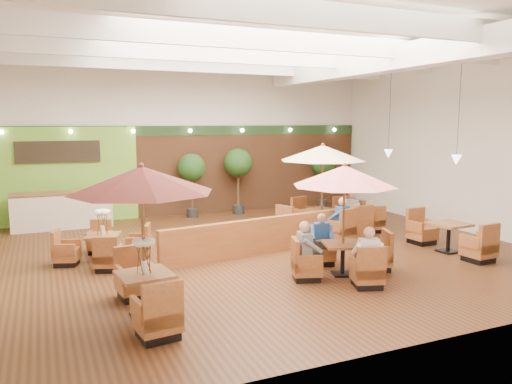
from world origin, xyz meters
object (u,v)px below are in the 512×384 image
table_5 (357,217)px  diner_3 (340,216)px  diner_4 (350,208)px  service_counter (62,210)px  table_3 (103,245)px  table_1 (344,199)px  table_2 (322,174)px  topiary_2 (323,166)px  diner_0 (368,251)px  topiary_1 (238,165)px  table_4 (448,238)px  diner_2 (307,245)px  booth_divider (279,233)px  topiary_0 (192,170)px  diner_1 (322,234)px  table_0 (142,201)px

table_5 → diner_3: bearing=-126.6°
diner_4 → diner_3: bearing=120.5°
service_counter → table_3: (0.74, -4.45, -0.17)m
table_1 → diner_3: table_1 is taller
diner_4 → table_2: bearing=75.5°
table_5 → topiary_2: topiary_2 is taller
table_5 → topiary_2: (0.92, 3.72, 1.31)m
table_3 → diner_3: size_ratio=2.82×
service_counter → table_5: (8.73, -3.52, -0.26)m
topiary_2 → table_2: bearing=-121.2°
diner_0 → topiary_2: bearing=84.0°
table_5 → diner_3: (-1.72, -1.65, 0.45)m
table_1 → topiary_1: (0.61, 7.87, 0.09)m
table_4 → diner_2: diner_2 is taller
booth_divider → diner_3: (1.92, 0.07, 0.31)m
table_3 → topiary_1: 7.21m
service_counter → diner_4: diner_4 is taller
booth_divider → table_3: bearing=160.5°
diner_0 → table_2: bearing=90.2°
diner_0 → topiary_0: bearing=117.0°
diner_2 → diner_3: 3.51m
diner_0 → table_1: bearing=109.5°
table_2 → diner_2: 4.42m
table_1 → diner_0: 1.31m
diner_0 → diner_3: bearing=85.1°
booth_divider → table_4: (3.97, -1.86, -0.09)m
topiary_0 → diner_1: bearing=-80.7°
service_counter → table_2: bearing=-30.7°
diner_3 → diner_4: (1.01, 1.01, -0.02)m
service_counter → table_2: size_ratio=1.05×
service_counter → table_2: 8.25m
service_counter → table_1: table_1 is taller
table_1 → diner_0: size_ratio=3.15×
booth_divider → diner_3: size_ratio=7.96×
diner_2 → diner_0: bearing=55.4°
table_3 → diner_2: size_ratio=2.89×
topiary_2 → table_5: bearing=-104.0°
service_counter → diner_1: bearing=-51.1°
topiary_1 → diner_3: topiary_1 is taller
table_3 → table_5: table_3 is taller
diner_0 → diner_4: bearing=79.5°
table_5 → diner_1: (-3.28, -3.24, 0.42)m
table_3 → table_4: 8.74m
table_1 → diner_2: 1.30m
diner_1 → topiary_0: bearing=-57.4°
table_1 → diner_4: 4.44m
table_2 → topiary_0: (-2.69, 4.36, -0.18)m
booth_divider → table_0: size_ratio=2.51×
topiary_1 → diner_1: bearing=-95.0°
table_5 → diner_4: diner_4 is taller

